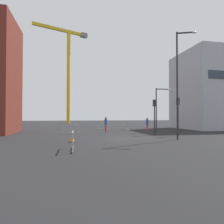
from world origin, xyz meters
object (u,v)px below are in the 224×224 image
at_px(streetlamp_tall, 179,78).
at_px(traffic_light_crosswalk, 154,111).
at_px(traffic_light_near, 178,110).
at_px(streetlamp_short, 159,105).
at_px(pedestrian_waiting, 147,123).
at_px(traffic_cone_on_verge, 72,139).
at_px(construction_crane, 68,63).
at_px(pedestrian_walking, 106,123).

height_order(streetlamp_tall, traffic_light_crosswalk, streetlamp_tall).
distance_m(streetlamp_tall, traffic_light_near, 4.46).
height_order(streetlamp_short, pedestrian_waiting, streetlamp_short).
xyz_separation_m(traffic_light_crosswalk, pedestrian_waiting, (1.92, 7.01, -1.48)).
bearing_deg(traffic_light_crosswalk, traffic_cone_on_verge, -152.96).
height_order(construction_crane, traffic_light_crosswalk, construction_crane).
xyz_separation_m(construction_crane, traffic_light_crosswalk, (9.36, -35.51, -13.64)).
distance_m(construction_crane, traffic_light_near, 40.98).
height_order(streetlamp_tall, traffic_light_near, streetlamp_tall).
bearing_deg(pedestrian_waiting, traffic_light_crosswalk, -105.35).
xyz_separation_m(pedestrian_walking, traffic_cone_on_verge, (-4.23, -9.42, -0.85)).
distance_m(traffic_light_crosswalk, pedestrian_waiting, 7.42).
bearing_deg(traffic_light_crosswalk, streetlamp_tall, -87.83).
bearing_deg(traffic_light_near, traffic_light_crosswalk, 141.37).
xyz_separation_m(traffic_light_near, pedestrian_waiting, (0.06, 8.50, -1.54)).
bearing_deg(construction_crane, traffic_cone_on_verge, -88.82).
xyz_separation_m(traffic_light_near, traffic_cone_on_verge, (-10.40, -2.87, -2.32)).
bearing_deg(pedestrian_walking, construction_crane, 99.42).
bearing_deg(traffic_light_near, pedestrian_waiting, 89.61).
bearing_deg(streetlamp_tall, traffic_light_near, 62.37).
bearing_deg(traffic_light_near, streetlamp_tall, -117.63).
distance_m(construction_crane, traffic_cone_on_verge, 42.93).
height_order(streetlamp_tall, traffic_cone_on_verge, streetlamp_tall).
relative_size(streetlamp_short, pedestrian_walking, 2.90).
distance_m(construction_crane, streetlamp_short, 36.55).
relative_size(streetlamp_tall, pedestrian_walking, 4.84).
bearing_deg(construction_crane, streetlamp_short, -70.74).
distance_m(streetlamp_tall, pedestrian_walking, 11.50).
height_order(construction_crane, traffic_light_near, construction_crane).
height_order(streetlamp_short, traffic_light_crosswalk, streetlamp_short).
bearing_deg(traffic_cone_on_verge, construction_crane, 91.18).
xyz_separation_m(traffic_light_near, pedestrian_walking, (-6.17, 6.56, -1.47)).
bearing_deg(traffic_cone_on_verge, pedestrian_waiting, 47.37).
bearing_deg(traffic_cone_on_verge, streetlamp_short, 35.80).
height_order(streetlamp_short, traffic_light_near, streetlamp_short).
xyz_separation_m(streetlamp_tall, pedestrian_walking, (-4.48, 9.78, -4.06)).
bearing_deg(pedestrian_walking, traffic_cone_on_verge, -114.18).
relative_size(construction_crane, streetlamp_short, 4.68).
relative_size(traffic_light_near, traffic_cone_on_verge, 7.29).
relative_size(construction_crane, streetlamp_tall, 2.81).
height_order(pedestrian_walking, pedestrian_waiting, pedestrian_walking).
height_order(streetlamp_tall, pedestrian_walking, streetlamp_tall).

